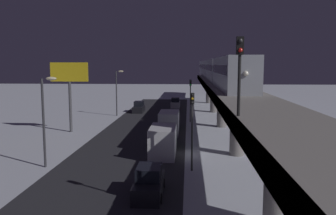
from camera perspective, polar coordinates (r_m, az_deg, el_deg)
The scene contains 15 objects.
ground_plane at distance 34.39m, azimuth 2.14°, elevation -7.57°, with size 240.00×240.00×0.00m, color silver.
avenue_asphalt at distance 34.86m, azimuth -6.37°, elevation -7.40°, with size 11.00×106.72×0.01m, color #28282D.
elevated_railway at distance 33.77m, azimuth 11.14°, elevation 1.05°, with size 5.00×106.72×6.04m.
subway_train at distance 66.27m, azimuth 7.42°, elevation 6.25°, with size 2.94×74.07×3.40m.
rail_signal at distance 18.10m, azimuth 11.57°, elevation 7.21°, with size 0.36×0.41×4.00m.
sedan_black at distance 23.92m, azimuth -3.10°, elevation -12.22°, with size 1.91×4.60×1.97m.
sedan_silver at distance 70.98m, azimuth 1.21°, elevation 0.67°, with size 1.80×4.40×1.97m.
sedan_black_2 at distance 64.19m, azimuth -4.75°, elevation -0.03°, with size 1.80×4.78×1.97m.
box_truck at distance 44.87m, azimuth 0.24°, elevation -2.35°, with size 2.40×7.40×2.80m.
delivery_van at distance 34.44m, azimuth -0.71°, elevation -5.24°, with size 2.40×7.40×2.80m.
traffic_light_near at distance 28.30m, azimuth 3.95°, elevation -2.07°, with size 0.32×0.44×6.40m.
traffic_light_mid at distance 52.59m, azimuth 3.66°, elevation 2.15°, with size 0.32×0.44×6.40m.
commercial_billboard at distance 46.36m, azimuth -15.73°, elevation 4.50°, with size 4.80×0.36×8.90m.
street_lamp_near at distance 30.89m, azimuth -19.25°, elevation -0.53°, with size 1.35×0.44×7.65m.
street_lamp_far at distance 59.59m, azimuth -8.17°, elevation 3.26°, with size 1.35×0.44×7.65m.
Camera 1 is at (-0.64, 33.28, 8.67)m, focal length 37.51 mm.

